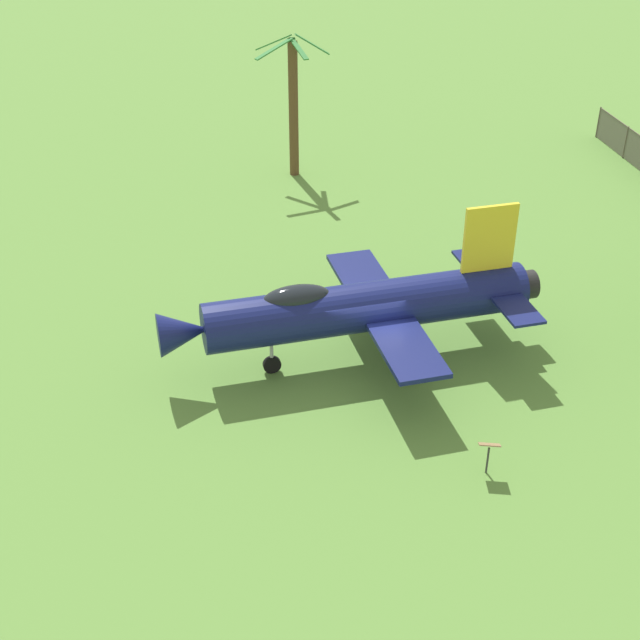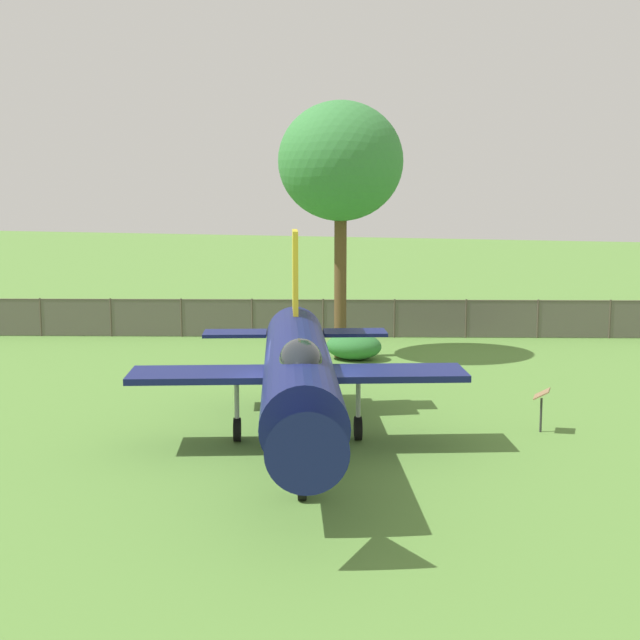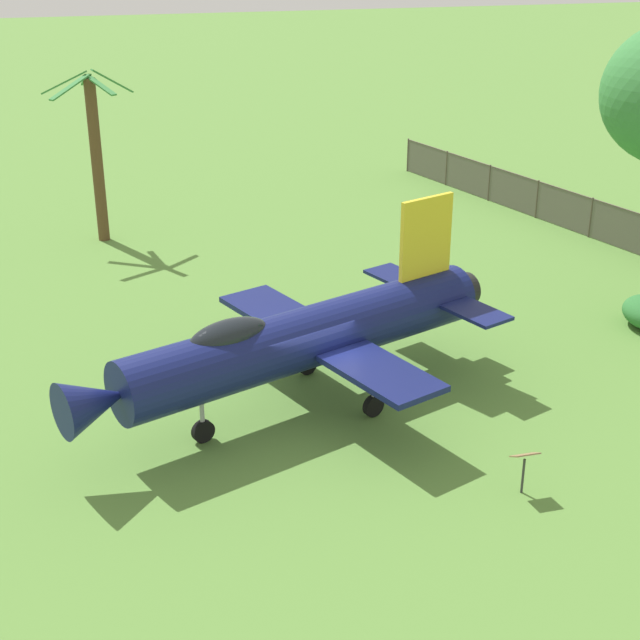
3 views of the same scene
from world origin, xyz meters
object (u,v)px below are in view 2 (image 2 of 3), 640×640
at_px(display_jet, 299,371).
at_px(shrub_near_fence, 354,346).
at_px(shade_tree, 341,163).
at_px(info_plaque, 542,400).

bearing_deg(display_jet, shrub_near_fence, 169.36).
bearing_deg(shrub_near_fence, shade_tree, -26.98).
bearing_deg(display_jet, info_plaque, 107.36).
xyz_separation_m(shade_tree, shrub_near_fence, (-0.65, 0.33, -6.78)).
xyz_separation_m(shrub_near_fence, info_plaque, (-7.69, 7.98, 0.35)).
height_order(display_jet, info_plaque, display_jet).
height_order(display_jet, shrub_near_fence, display_jet).
distance_m(shrub_near_fence, info_plaque, 11.09).
distance_m(display_jet, shrub_near_fence, 12.62).
xyz_separation_m(display_jet, shade_tree, (3.25, -12.58, 5.21)).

